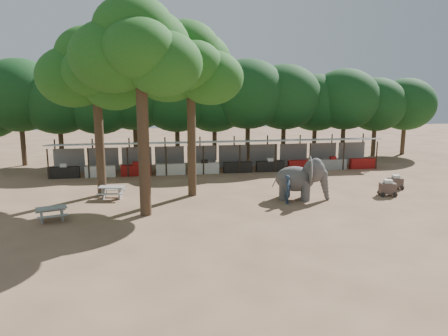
{
  "coord_description": "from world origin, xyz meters",
  "views": [
    {
      "loc": [
        -5.27,
        -22.45,
        7.49
      ],
      "look_at": [
        -1.0,
        5.0,
        2.0
      ],
      "focal_mm": 35.0,
      "sensor_mm": 36.0,
      "label": 1
    }
  ],
  "objects": [
    {
      "name": "cart_front",
      "position": [
        9.89,
        3.84,
        0.54
      ],
      "size": [
        1.23,
        0.9,
        1.1
      ],
      "rotation": [
        0.0,
        0.0,
        -0.16
      ],
      "color": "#3E2F29",
      "rests_on": "ground"
    },
    {
      "name": "ground",
      "position": [
        0.0,
        0.0,
        0.0
      ],
      "size": [
        100.0,
        100.0,
        0.0
      ],
      "primitive_type": "plane",
      "color": "brown",
      "rests_on": "ground"
    },
    {
      "name": "yard_tree_left",
      "position": [
        -9.13,
        7.19,
        8.2
      ],
      "size": [
        7.1,
        6.9,
        11.02
      ],
      "color": "#332316",
      "rests_on": "ground"
    },
    {
      "name": "yard_tree_center",
      "position": [
        -6.13,
        2.19,
        9.21
      ],
      "size": [
        7.1,
        6.9,
        12.04
      ],
      "color": "#332316",
      "rests_on": "ground"
    },
    {
      "name": "cart_back",
      "position": [
        11.41,
        5.49,
        0.5
      ],
      "size": [
        1.09,
        0.77,
        1.02
      ],
      "rotation": [
        0.0,
        0.0,
        -0.09
      ],
      "color": "#3E2F29",
      "rests_on": "ground"
    },
    {
      "name": "picnic_table_near",
      "position": [
        -11.06,
        1.61,
        0.51
      ],
      "size": [
        1.93,
        1.83,
        0.79
      ],
      "rotation": [
        0.0,
        0.0,
        0.31
      ],
      "color": "gray",
      "rests_on": "ground"
    },
    {
      "name": "elephant",
      "position": [
        3.91,
        3.96,
        1.36
      ],
      "size": [
        3.67,
        2.73,
        2.73
      ],
      "rotation": [
        0.0,
        0.0,
        -0.32
      ],
      "color": "#454242",
      "rests_on": "ground"
    },
    {
      "name": "backdrop_trees",
      "position": [
        0.0,
        19.0,
        5.51
      ],
      "size": [
        46.46,
        5.95,
        8.33
      ],
      "color": "#332316",
      "rests_on": "ground"
    },
    {
      "name": "picnic_table_far",
      "position": [
        -8.26,
        5.94,
        0.53
      ],
      "size": [
        1.83,
        1.69,
        0.81
      ],
      "rotation": [
        0.0,
        0.0,
        -0.15
      ],
      "color": "gray",
      "rests_on": "ground"
    },
    {
      "name": "vendor_stalls",
      "position": [
        -0.0,
        13.84,
        1.18
      ],
      "size": [
        28.0,
        2.99,
        2.8
      ],
      "color": "#989CA0",
      "rests_on": "ground"
    },
    {
      "name": "yard_tree_back",
      "position": [
        -3.13,
        6.19,
        8.54
      ],
      "size": [
        7.1,
        6.9,
        11.36
      ],
      "color": "#332316",
      "rests_on": "ground"
    },
    {
      "name": "handler",
      "position": [
        2.75,
        3.05,
        0.91
      ],
      "size": [
        0.67,
        0.77,
        1.81
      ],
      "primitive_type": "imported",
      "rotation": [
        0.0,
        0.0,
        1.14
      ],
      "color": "#26384C",
      "rests_on": "ground"
    }
  ]
}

